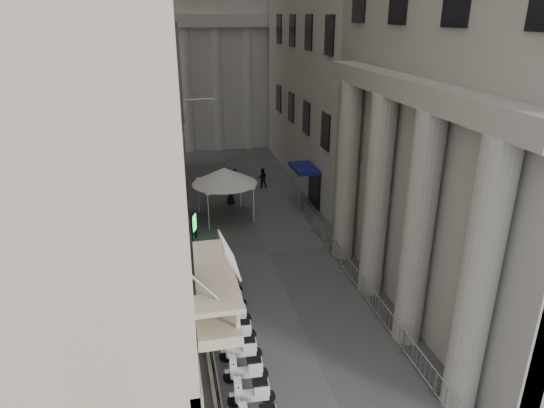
{
  "coord_description": "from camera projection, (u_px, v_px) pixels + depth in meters",
  "views": [
    {
      "loc": [
        -5.31,
        -5.99,
        13.3
      ],
      "look_at": [
        -0.51,
        15.71,
        4.5
      ],
      "focal_mm": 32.0,
      "sensor_mm": 36.0,
      "label": 1
    }
  ],
  "objects": [
    {
      "name": "scooter_6",
      "position": [
        237.0,
        342.0,
        21.02
      ],
      "size": [
        1.43,
        0.64,
        1.5
      ],
      "primitive_type": null,
      "rotation": [
        0.0,
        0.0,
        1.51
      ],
      "color": "white",
      "rests_on": "ground"
    },
    {
      "name": "info_kiosk",
      "position": [
        193.0,
        225.0,
        30.2
      ],
      "size": [
        0.54,
        0.91,
        1.86
      ],
      "rotation": [
        0.0,
        0.0,
        -0.35
      ],
      "color": "black",
      "rests_on": "ground"
    },
    {
      "name": "scooter_7",
      "position": [
        233.0,
        325.0,
        22.15
      ],
      "size": [
        1.43,
        0.64,
        1.5
      ],
      "primitive_type": null,
      "rotation": [
        0.0,
        0.0,
        1.51
      ],
      "color": "white",
      "rests_on": "ground"
    },
    {
      "name": "pedestrian_a",
      "position": [
        235.0,
        178.0,
        39.28
      ],
      "size": [
        0.67,
        0.56,
        1.59
      ],
      "primitive_type": "imported",
      "rotation": [
        0.0,
        0.0,
        3.49
      ],
      "color": "black",
      "rests_on": "ground"
    },
    {
      "name": "scooter_11",
      "position": [
        220.0,
        272.0,
        26.65
      ],
      "size": [
        1.43,
        0.64,
        1.5
      ],
      "primitive_type": null,
      "rotation": [
        0.0,
        0.0,
        1.51
      ],
      "color": "white",
      "rests_on": "ground"
    },
    {
      "name": "barrier_6",
      "position": [
        321.0,
        239.0,
        30.59
      ],
      "size": [
        0.6,
        2.4,
        1.1
      ],
      "primitive_type": null,
      "color": "#A7AAAF",
      "rests_on": "ground"
    },
    {
      "name": "barrier_4",
      "position": [
        349.0,
        278.0,
        26.05
      ],
      "size": [
        0.6,
        2.4,
        1.1
      ],
      "primitive_type": null,
      "color": "#A7AAAF",
      "rests_on": "ground"
    },
    {
      "name": "scooter_8",
      "position": [
        229.0,
        310.0,
        23.27
      ],
      "size": [
        1.43,
        0.64,
        1.5
      ],
      "primitive_type": null,
      "rotation": [
        0.0,
        0.0,
        1.51
      ],
      "color": "white",
      "rests_on": "ground"
    },
    {
      "name": "pedestrian_b",
      "position": [
        262.0,
        178.0,
        39.29
      ],
      "size": [
        0.85,
        0.69,
        1.63
      ],
      "primitive_type": "imported",
      "rotation": [
        0.0,
        0.0,
        3.04
      ],
      "color": "black",
      "rests_on": "ground"
    },
    {
      "name": "barrier_2",
      "position": [
        390.0,
        334.0,
        21.52
      ],
      "size": [
        0.6,
        2.4,
        1.1
      ],
      "primitive_type": null,
      "color": "#A7AAAF",
      "rests_on": "ground"
    },
    {
      "name": "scooter_3",
      "position": [
        252.0,
        405.0,
        17.65
      ],
      "size": [
        1.43,
        0.64,
        1.5
      ],
      "primitive_type": null,
      "rotation": [
        0.0,
        0.0,
        1.51
      ],
      "color": "white",
      "rests_on": "ground"
    },
    {
      "name": "scooter_9",
      "position": [
        226.0,
        296.0,
        24.4
      ],
      "size": [
        1.43,
        0.64,
        1.5
      ],
      "primitive_type": null,
      "rotation": [
        0.0,
        0.0,
        1.51
      ],
      "color": "white",
      "rests_on": "ground"
    },
    {
      "name": "street_lamp",
      "position": [
        188.0,
        144.0,
        34.35
      ],
      "size": [
        2.54,
        0.31,
        7.78
      ],
      "rotation": [
        0.0,
        0.0,
        0.05
      ],
      "color": "#96999E",
      "rests_on": "ground"
    },
    {
      "name": "scooter_5",
      "position": [
        241.0,
        360.0,
        19.9
      ],
      "size": [
        1.43,
        0.64,
        1.5
      ],
      "primitive_type": null,
      "rotation": [
        0.0,
        0.0,
        1.51
      ],
      "color": "white",
      "rests_on": "ground"
    },
    {
      "name": "scooter_4",
      "position": [
        246.0,
        381.0,
        18.77
      ],
      "size": [
        1.43,
        0.64,
        1.5
      ],
      "primitive_type": null,
      "rotation": [
        0.0,
        0.0,
        1.51
      ],
      "color": "white",
      "rests_on": "ground"
    },
    {
      "name": "blue_awning",
      "position": [
        303.0,
        206.0,
        35.84
      ],
      "size": [
        1.6,
        3.0,
        3.0
      ],
      "primitive_type": null,
      "color": "navy",
      "rests_on": "ground"
    },
    {
      "name": "iron_fence",
      "position": [
        197.0,
        270.0,
        26.87
      ],
      "size": [
        0.3,
        28.0,
        1.4
      ],
      "primitive_type": null,
      "color": "black",
      "rests_on": "ground"
    },
    {
      "name": "barrier_1",
      "position": [
        417.0,
        372.0,
        19.25
      ],
      "size": [
        0.6,
        2.4,
        1.1
      ],
      "primitive_type": null,
      "color": "#A7AAAF",
      "rests_on": "ground"
    },
    {
      "name": "pedestrian_c",
      "position": [
        230.0,
        193.0,
        35.85
      ],
      "size": [
        0.84,
        0.55,
        1.71
      ],
      "primitive_type": "imported",
      "rotation": [
        0.0,
        0.0,
        3.14
      ],
      "color": "black",
      "rests_on": "ground"
    },
    {
      "name": "barrier_5",
      "position": [
        334.0,
        257.0,
        28.32
      ],
      "size": [
        0.6,
        2.4,
        1.1
      ],
      "primitive_type": null,
      "color": "#A7AAAF",
      "rests_on": "ground"
    },
    {
      "name": "barrier_7",
      "position": [
        309.0,
        223.0,
        32.86
      ],
      "size": [
        0.6,
        2.4,
        1.1
      ],
      "primitive_type": null,
      "color": "#A7AAAF",
      "rests_on": "ground"
    },
    {
      "name": "barrier_3",
      "position": [
        367.0,
        303.0,
        23.78
      ],
      "size": [
        0.6,
        2.4,
        1.1
      ],
      "primitive_type": null,
      "color": "#A7AAAF",
      "rests_on": "ground"
    },
    {
      "name": "security_tent",
      "position": [
        228.0,
        177.0,
        32.6
      ],
      "size": [
        4.44,
        4.44,
        3.6
      ],
      "color": "white",
      "rests_on": "ground"
    },
    {
      "name": "scooter_10",
      "position": [
        223.0,
        284.0,
        25.52
      ],
      "size": [
        1.43,
        0.64,
        1.5
      ],
      "primitive_type": null,
      "rotation": [
        0.0,
        0.0,
        1.51
      ],
      "color": "white",
      "rests_on": "ground"
    }
  ]
}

